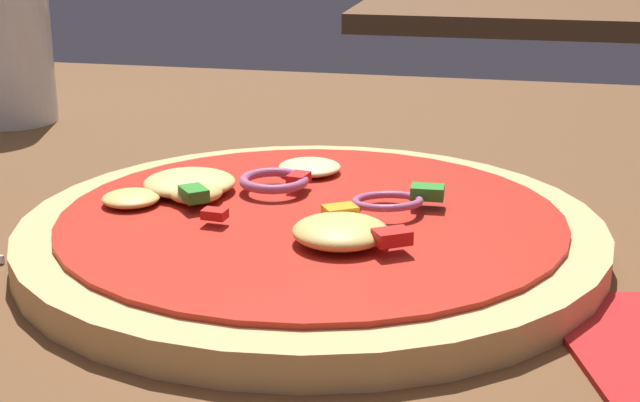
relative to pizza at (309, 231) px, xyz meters
The scene contains 4 objects.
dining_table 0.05m from the pizza, 161.56° to the right, with size 1.49×1.00×0.03m.
pizza is the anchor object (origin of this frame).
beer_glass 0.38m from the pizza, 142.31° to the left, with size 0.07×0.07×0.13m.
background_table 1.29m from the pizza, 84.08° to the left, with size 0.61×0.62×0.03m.
Camera 1 is at (0.14, -0.43, 0.21)m, focal length 53.28 mm.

